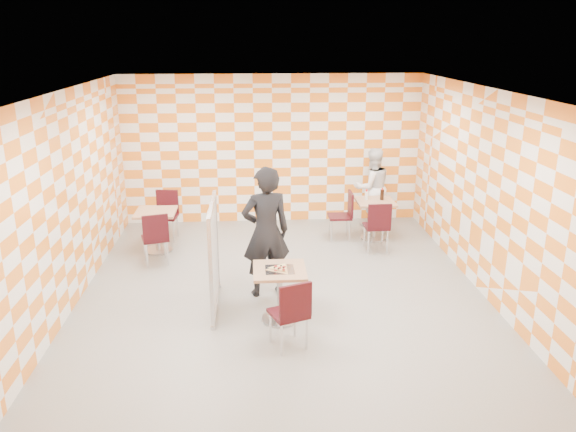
% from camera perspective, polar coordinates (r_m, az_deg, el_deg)
% --- Properties ---
extents(room_shell, '(7.00, 7.00, 7.00)m').
position_cam_1_polar(room_shell, '(8.55, -0.82, 2.92)').
color(room_shell, gray).
rests_on(room_shell, ground).
extents(main_table, '(0.70, 0.70, 0.75)m').
position_cam_1_polar(main_table, '(7.57, -0.85, -7.10)').
color(main_table, tan).
rests_on(main_table, ground).
extents(second_table, '(0.70, 0.70, 0.75)m').
position_cam_1_polar(second_table, '(10.72, 8.81, 0.31)').
color(second_table, tan).
rests_on(second_table, ground).
extents(empty_table, '(0.70, 0.70, 0.75)m').
position_cam_1_polar(empty_table, '(10.24, -13.21, -0.81)').
color(empty_table, tan).
rests_on(empty_table, ground).
extents(chair_main_front, '(0.55, 0.55, 0.92)m').
position_cam_1_polar(chair_main_front, '(6.87, 0.38, -9.52)').
color(chair_main_front, '#360A10').
rests_on(chair_main_front, ground).
extents(chair_second_front, '(0.43, 0.44, 0.92)m').
position_cam_1_polar(chair_second_front, '(10.04, 9.10, -0.71)').
color(chair_second_front, '#360A10').
rests_on(chair_second_front, ground).
extents(chair_second_side, '(0.43, 0.42, 0.92)m').
position_cam_1_polar(chair_second_side, '(10.60, 5.79, 0.43)').
color(chair_second_side, '#360A10').
rests_on(chair_second_side, ground).
extents(chair_empty_near, '(0.52, 0.53, 0.92)m').
position_cam_1_polar(chair_empty_near, '(9.59, -13.32, -1.88)').
color(chair_empty_near, '#360A10').
rests_on(chair_empty_near, ground).
extents(chair_empty_far, '(0.46, 0.47, 0.92)m').
position_cam_1_polar(chair_empty_far, '(10.86, -12.23, 0.53)').
color(chair_empty_far, '#360A10').
rests_on(chair_empty_far, ground).
extents(partition, '(0.08, 1.38, 1.55)m').
position_cam_1_polar(partition, '(7.88, -7.54, -4.00)').
color(partition, white).
rests_on(partition, ground).
extents(man_dark, '(0.80, 0.61, 1.96)m').
position_cam_1_polar(man_dark, '(8.16, -2.26, -1.65)').
color(man_dark, black).
rests_on(man_dark, ground).
extents(man_white, '(0.89, 0.76, 1.60)m').
position_cam_1_polar(man_white, '(11.40, 8.54, 2.89)').
color(man_white, white).
rests_on(man_white, ground).
extents(pizza_on_foil, '(0.40, 0.40, 0.04)m').
position_cam_1_polar(pizza_on_foil, '(7.45, -0.85, -5.34)').
color(pizza_on_foil, silver).
rests_on(pizza_on_foil, main_table).
extents(sport_bottle, '(0.06, 0.06, 0.20)m').
position_cam_1_polar(sport_bottle, '(10.67, 7.97, 2.12)').
color(sport_bottle, white).
rests_on(sport_bottle, second_table).
extents(soda_bottle, '(0.07, 0.07, 0.23)m').
position_cam_1_polar(soda_bottle, '(10.70, 9.53, 2.16)').
color(soda_bottle, black).
rests_on(soda_bottle, second_table).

